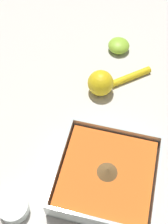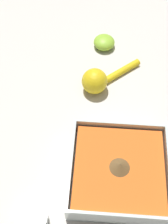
{
  "view_description": "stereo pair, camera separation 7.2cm",
  "coord_description": "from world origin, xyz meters",
  "px_view_note": "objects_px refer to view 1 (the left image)",
  "views": [
    {
      "loc": [
        0.23,
        0.05,
        0.67
      ],
      "look_at": [
        -0.19,
        -0.05,
        0.03
      ],
      "focal_mm": 50.0,
      "sensor_mm": 36.0,
      "label": 1
    },
    {
      "loc": [
        0.24,
        -0.02,
        0.67
      ],
      "look_at": [
        -0.19,
        -0.05,
        0.03
      ],
      "focal_mm": 50.0,
      "sensor_mm": 36.0,
      "label": 2
    }
  ],
  "objects_px": {
    "spice_bowl": "(14,208)",
    "square_dish": "(107,176)",
    "lemon_half": "(119,46)",
    "lemon_squeezer": "(104,82)"
  },
  "relations": [
    {
      "from": "lemon_squeezer",
      "to": "lemon_half",
      "type": "bearing_deg",
      "value": -134.09
    },
    {
      "from": "square_dish",
      "to": "lemon_half",
      "type": "height_order",
      "value": "square_dish"
    },
    {
      "from": "square_dish",
      "to": "lemon_half",
      "type": "bearing_deg",
      "value": -173.48
    },
    {
      "from": "square_dish",
      "to": "spice_bowl",
      "type": "xyz_separation_m",
      "value": [
        0.11,
        -0.18,
        -0.01
      ]
    },
    {
      "from": "square_dish",
      "to": "lemon_squeezer",
      "type": "relative_size",
      "value": 1.35
    },
    {
      "from": "square_dish",
      "to": "spice_bowl",
      "type": "distance_m",
      "value": 0.21
    },
    {
      "from": "spice_bowl",
      "to": "lemon_half",
      "type": "bearing_deg",
      "value": 166.16
    },
    {
      "from": "spice_bowl",
      "to": "square_dish",
      "type": "bearing_deg",
      "value": 122.71
    },
    {
      "from": "spice_bowl",
      "to": "lemon_half",
      "type": "xyz_separation_m",
      "value": [
        -0.52,
        0.13,
        0.0
      ]
    },
    {
      "from": "lemon_squeezer",
      "to": "lemon_half",
      "type": "distance_m",
      "value": 0.16
    }
  ]
}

